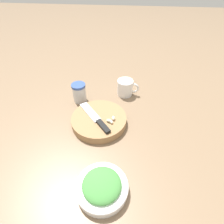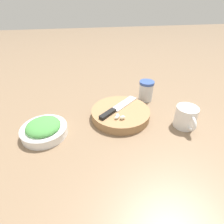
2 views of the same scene
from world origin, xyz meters
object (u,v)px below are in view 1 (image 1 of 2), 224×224
chef_knife (96,119)px  garlic_cloves (111,120)px  herb_bowl (102,187)px  spice_jar (79,93)px  cutting_board (99,120)px  coffee_mug (125,88)px

chef_knife → garlic_cloves: 0.06m
herb_bowl → spice_jar: bearing=-158.2°
cutting_board → herb_bowl: size_ratio=1.46×
herb_bowl → chef_knife: bearing=-166.9°
chef_knife → herb_bowl: bearing=-116.7°
chef_knife → herb_bowl: herb_bowl is taller
garlic_cloves → cutting_board: bearing=-110.6°
garlic_cloves → herb_bowl: bearing=0.5°
chef_knife → spice_jar: bearing=84.3°
cutting_board → herb_bowl: herb_bowl is taller
spice_jar → coffee_mug: bearing=108.8°
spice_jar → herb_bowl: bearing=21.8°
chef_knife → coffee_mug: coffee_mug is taller
spice_jar → garlic_cloves: bearing=45.6°
spice_jar → coffee_mug: (-0.08, 0.23, -0.01)m
cutting_board → coffee_mug: size_ratio=2.13×
chef_knife → garlic_cloves: size_ratio=4.32×
chef_knife → garlic_cloves: (0.01, 0.06, 0.00)m
chef_knife → garlic_cloves: bearing=-45.1°
herb_bowl → coffee_mug: size_ratio=1.46×
cutting_board → garlic_cloves: size_ratio=5.54×
spice_jar → cutting_board: bearing=38.7°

